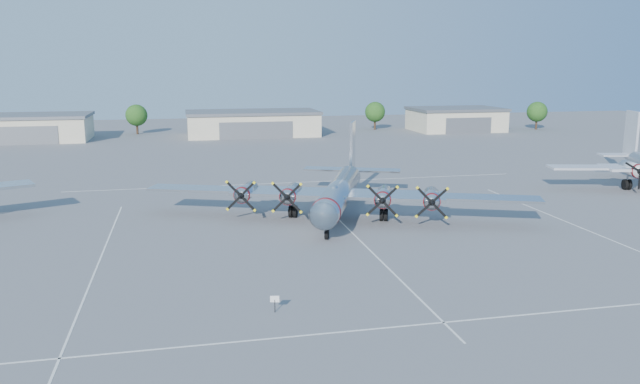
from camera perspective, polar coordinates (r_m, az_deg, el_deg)
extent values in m
plane|color=#5D5D60|center=(59.17, 2.72, -3.52)|extent=(260.00, 260.00, 0.00)
cube|color=silver|center=(52.90, -19.55, -6.04)|extent=(0.15, 40.00, 0.01)
cube|color=silver|center=(54.55, 4.09, -4.85)|extent=(0.15, 40.00, 0.01)
cube|color=silver|center=(64.19, 23.31, -3.26)|extent=(0.15, 40.00, 0.01)
cube|color=silver|center=(39.50, 11.24, -11.62)|extent=(60.00, 0.15, 0.01)
cube|color=silver|center=(82.96, -1.78, 0.89)|extent=(60.00, 0.15, 0.01)
cube|color=beige|center=(140.96, -24.76, 5.25)|extent=(22.00, 14.00, 4.80)
cube|color=slate|center=(140.73, -24.86, 6.34)|extent=(22.60, 14.60, 0.60)
cube|color=slate|center=(134.17, -25.36, 4.67)|extent=(12.10, 0.20, 3.60)
cube|color=beige|center=(138.55, -6.19, 6.16)|extent=(28.00, 14.00, 4.80)
cube|color=slate|center=(138.32, -6.21, 7.27)|extent=(28.60, 14.60, 0.60)
cube|color=slate|center=(131.64, -5.84, 5.62)|extent=(15.40, 0.20, 3.60)
cube|color=beige|center=(151.46, 12.28, 6.42)|extent=(20.00, 14.00, 4.80)
cube|color=slate|center=(151.26, 12.33, 7.44)|extent=(20.60, 14.60, 0.60)
cube|color=slate|center=(145.17, 13.43, 5.92)|extent=(11.00, 0.20, 3.60)
cylinder|color=#382619|center=(146.13, -16.37, 5.64)|extent=(0.50, 0.50, 2.80)
sphere|color=#134012|center=(145.89, -16.43, 6.75)|extent=(4.80, 4.80, 4.80)
cylinder|color=#382619|center=(150.68, 5.04, 6.23)|extent=(0.50, 0.50, 2.80)
sphere|color=#134012|center=(150.44, 5.06, 7.31)|extent=(4.80, 4.80, 4.80)
cylinder|color=#382619|center=(159.20, 19.16, 5.93)|extent=(0.50, 0.50, 2.80)
sphere|color=#134012|center=(158.98, 19.23, 6.94)|extent=(4.80, 4.80, 4.80)
cylinder|color=black|center=(40.18, -4.15, -10.36)|extent=(0.06, 0.06, 0.84)
cube|color=white|center=(40.01, -4.16, -9.73)|extent=(0.58, 0.15, 0.42)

